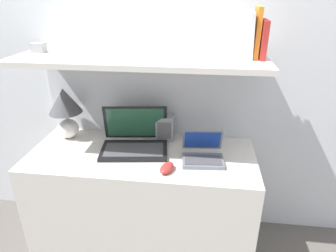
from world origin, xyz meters
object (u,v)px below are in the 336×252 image
object	(u,v)px
book_red	(262,39)
computer_mouse	(167,168)
laptop_small	(203,154)
router_box	(165,128)
shelf_gadget	(39,48)
laptop_large	(135,141)
table_lamp	(65,108)
book_white	(250,35)
book_orange	(257,33)

from	to	relation	value
book_red	computer_mouse	bearing A→B (deg)	-152.08
laptop_small	router_box	distance (m)	0.33
computer_mouse	router_box	distance (m)	0.38
computer_mouse	shelf_gadget	xyz separation A→B (m)	(-0.73, 0.23, 0.56)
laptop_large	shelf_gadget	bearing A→B (deg)	178.56
table_lamp	router_box	world-z (taller)	table_lamp
book_white	shelf_gadget	size ratio (longest dim) A/B	3.19
laptop_small	book_white	world-z (taller)	book_white
table_lamp	laptop_large	distance (m)	0.49
laptop_large	shelf_gadget	xyz separation A→B (m)	(-0.51, 0.01, 0.53)
laptop_large	router_box	size ratio (longest dim) A/B	2.64
table_lamp	shelf_gadget	bearing A→B (deg)	-124.93
laptop_small	table_lamp	bearing A→B (deg)	168.53
book_orange	book_white	xyz separation A→B (m)	(-0.03, 0.00, -0.01)
book_orange	laptop_large	bearing A→B (deg)	-178.84
book_red	book_white	world-z (taller)	book_white
laptop_small	book_orange	size ratio (longest dim) A/B	1.01
table_lamp	router_box	size ratio (longest dim) A/B	2.06
book_red	shelf_gadget	xyz separation A→B (m)	(-1.17, 0.00, -0.07)
computer_mouse	book_orange	xyz separation A→B (m)	(0.41, 0.23, 0.65)
laptop_small	book_orange	xyz separation A→B (m)	(0.23, 0.09, 0.64)
book_orange	shelf_gadget	xyz separation A→B (m)	(-1.14, 0.00, -0.10)
table_lamp	laptop_small	world-z (taller)	table_lamp
book_orange	shelf_gadget	bearing A→B (deg)	180.00
shelf_gadget	laptop_large	bearing A→B (deg)	-1.44
book_red	laptop_large	bearing A→B (deg)	-178.90
table_lamp	book_white	bearing A→B (deg)	-4.45
router_box	shelf_gadget	bearing A→B (deg)	-168.75
laptop_small	book_white	bearing A→B (deg)	25.04
table_lamp	computer_mouse	bearing A→B (deg)	-25.19
laptop_large	laptop_small	distance (m)	0.41
table_lamp	shelf_gadget	xyz separation A→B (m)	(-0.06, -0.08, 0.38)
computer_mouse	book_red	size ratio (longest dim) A/B	0.67
shelf_gadget	router_box	bearing A→B (deg)	11.25
laptop_large	book_orange	bearing A→B (deg)	1.16
router_box	laptop_small	bearing A→B (deg)	-43.09
book_orange	shelf_gadget	distance (m)	1.14
book_white	shelf_gadget	world-z (taller)	book_white
router_box	book_orange	xyz separation A→B (m)	(0.47, -0.13, 0.59)
book_white	book_orange	bearing A→B (deg)	0.00
router_box	book_red	distance (m)	0.77
book_red	shelf_gadget	size ratio (longest dim) A/B	2.66
computer_mouse	book_red	xyz separation A→B (m)	(0.44, 0.23, 0.62)
router_box	computer_mouse	bearing A→B (deg)	-81.10
computer_mouse	router_box	bearing A→B (deg)	98.90
book_red	shelf_gadget	bearing A→B (deg)	180.00
shelf_gadget	book_white	bearing A→B (deg)	0.00
router_box	book_orange	bearing A→B (deg)	-15.90
laptop_small	shelf_gadget	xyz separation A→B (m)	(-0.91, 0.09, 0.54)
book_red	book_orange	xyz separation A→B (m)	(-0.03, 0.00, 0.03)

